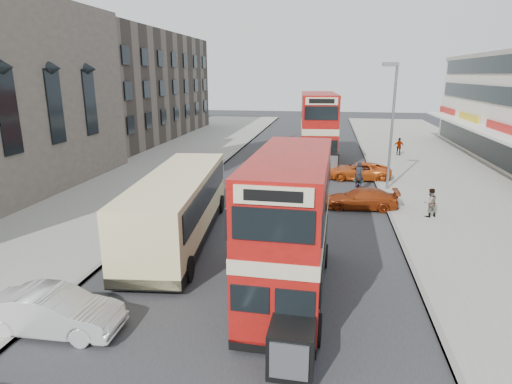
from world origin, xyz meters
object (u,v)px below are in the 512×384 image
Objects in this scene: bus_second at (318,128)px; car_left_front at (54,311)px; street_lamp at (392,118)px; coach at (178,205)px; car_right_a at (361,199)px; car_right_b at (359,171)px; pedestrian_near at (430,202)px; pedestrian_far at (399,147)px; cyclist at (359,182)px; bus_main at (290,226)px.

car_left_front is (-6.90, -27.11, -2.33)m from bus_second.
street_lamp is 0.74× the size of coach.
car_left_front is (-11.66, -18.12, -4.12)m from street_lamp.
car_right_a is (8.63, 6.19, -1.09)m from coach.
car_right_b is 9.01m from pedestrian_near.
cyclist is (-4.45, -13.40, -0.28)m from pedestrian_far.
bus_main is 28.48m from pedestrian_far.
bus_main is at bearing -96.75° from cyclist.
car_right_a is at bearing -84.79° from cyclist.
street_lamp is at bearing -33.79° from car_left_front.
coach is at bearing -9.59° from car_left_front.
pedestrian_far is (4.22, 9.77, 0.32)m from car_right_b.
pedestrian_far is at bearing -25.92° from car_left_front.
bus_main is 2.15× the size of car_right_a.
street_lamp is 13.51m from pedestrian_far.
pedestrian_near is at bearing 20.66° from car_right_b.
pedestrian_near is (6.58, 9.16, -1.59)m from bus_main.
bus_second is 2.56× the size of car_right_a.
pedestrian_near reaches higher than car_right_b.
pedestrian_far reaches higher than car_right_b.
car_left_front reaches higher than car_right_a.
street_lamp is 4.02× the size of cyclist.
car_left_front is 0.89× the size of car_right_b.
street_lamp is at bearing -99.73° from pedestrian_near.
car_right_b is (3.18, -6.08, -2.36)m from bus_second.
bus_main is at bearing -106.64° from pedestrian_far.
bus_second is at bearing -154.46° from pedestrian_far.
coach is 13.01m from pedestrian_near.
bus_main is 0.80× the size of coach.
car_left_front is (-6.62, -3.42, -1.85)m from bus_main.
street_lamp is 6.92m from pedestrian_near.
pedestrian_far reaches higher than car_right_a.
bus_second is at bearing -89.18° from bus_main.
coach is 10.68m from car_right_a.
cyclist is at bearing -158.42° from street_lamp.
bus_main is 14.47m from cyclist.
street_lamp is 15.11m from coach.
bus_main is 18.04m from car_right_b.
cyclist reaches higher than car_left_front.
pedestrian_far reaches higher than pedestrian_near.
car_right_a is 7.14m from car_right_b.
bus_main is (-5.04, -14.70, -2.27)m from street_lamp.
bus_main is 6.99m from coach.
bus_second is at bearing -168.35° from car_right_a.
pedestrian_far is (7.40, 3.69, -2.04)m from bus_second.
bus_second is at bearing -15.30° from car_left_front.
street_lamp reaches higher than car_right_b.
bus_main is 0.84× the size of bus_second.
pedestrian_near is (13.20, 12.58, 0.26)m from car_left_front.
car_left_front is at bearing -115.88° from pedestrian_far.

